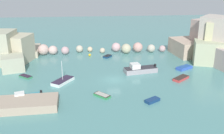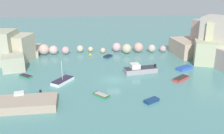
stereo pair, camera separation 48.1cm
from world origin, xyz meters
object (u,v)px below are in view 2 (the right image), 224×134
(moored_boat_2, at_px, (152,100))
(moored_boat_5, at_px, (63,81))
(moored_boat_7, at_px, (26,76))
(moored_boat_0, at_px, (108,56))
(channel_buoy, at_px, (90,55))
(moored_boat_6, at_px, (184,68))
(moored_boat_1, at_px, (181,79))
(moored_boat_3, at_px, (24,97))
(stone_dock, at_px, (27,104))
(moored_boat_8, at_px, (101,95))
(moored_boat_4, at_px, (140,69))

(moored_boat_2, height_order, moored_boat_5, moored_boat_5)
(moored_boat_7, bearing_deg, moored_boat_0, -106.83)
(channel_buoy, xyz_separation_m, moored_boat_6, (20.00, -10.99, -0.01))
(moored_boat_1, relative_size, moored_boat_2, 1.38)
(moored_boat_3, bearing_deg, moored_boat_0, -139.81)
(moored_boat_6, bearing_deg, stone_dock, 175.22)
(moored_boat_7, bearing_deg, moored_boat_5, -164.89)
(stone_dock, distance_m, moored_boat_8, 11.67)
(moored_boat_0, relative_size, moored_boat_4, 0.36)
(moored_boat_4, height_order, moored_boat_6, moored_boat_4)
(stone_dock, xyz_separation_m, moored_boat_4, (19.57, 13.27, 0.06))
(stone_dock, distance_m, moored_boat_3, 2.53)
(stone_dock, xyz_separation_m, moored_boat_5, (4.35, 9.28, -0.31))
(channel_buoy, relative_size, moored_boat_0, 0.24)
(moored_boat_3, bearing_deg, stone_dock, 97.80)
(moored_boat_2, relative_size, moored_boat_7, 0.96)
(moored_boat_5, relative_size, moored_boat_7, 1.77)
(moored_boat_2, bearing_deg, moored_boat_3, -37.91)
(moored_boat_0, height_order, moored_boat_3, moored_boat_3)
(moored_boat_3, xyz_separation_m, moored_boat_7, (-2.12, 10.17, -0.34))
(stone_dock, height_order, moored_boat_5, moored_boat_5)
(stone_dock, height_order, moored_boat_8, stone_dock)
(moored_boat_4, distance_m, moored_boat_7, 22.72)
(channel_buoy, height_order, moored_boat_7, channel_buoy)
(stone_dock, height_order, channel_buoy, stone_dock)
(moored_boat_2, xyz_separation_m, moored_boat_8, (-7.84, 2.51, -0.01))
(stone_dock, distance_m, moored_boat_1, 28.17)
(channel_buoy, relative_size, moored_boat_8, 0.21)
(channel_buoy, xyz_separation_m, moored_boat_3, (-10.45, -23.16, 0.24))
(moored_boat_8, bearing_deg, moored_boat_2, -153.02)
(moored_boat_3, bearing_deg, moored_boat_2, 158.44)
(moored_boat_2, relative_size, moored_boat_8, 0.92)
(moored_boat_1, distance_m, moored_boat_5, 22.41)
(moored_boat_6, bearing_deg, moored_boat_2, -156.90)
(moored_boat_5, distance_m, moored_boat_6, 25.62)
(moored_boat_0, xyz_separation_m, moored_boat_4, (5.83, -10.96, 0.47))
(moored_boat_5, height_order, moored_boat_7, moored_boat_5)
(moored_boat_3, bearing_deg, moored_boat_1, 177.30)
(moored_boat_6, bearing_deg, moored_boat_4, 156.07)
(moored_boat_5, xyz_separation_m, moored_boat_7, (-7.49, 3.21, -0.12))
(moored_boat_2, height_order, moored_boat_7, moored_boat_2)
(moored_boat_5, bearing_deg, moored_boat_0, 1.34)
(moored_boat_0, relative_size, moored_boat_3, 0.45)
(moored_boat_2, distance_m, moored_boat_8, 8.23)
(stone_dock, distance_m, moored_boat_7, 12.89)
(moored_boat_2, xyz_separation_m, moored_boat_5, (-14.81, 8.97, 0.09))
(moored_boat_6, height_order, moored_boat_7, moored_boat_6)
(stone_dock, distance_m, moored_boat_6, 32.81)
(stone_dock, distance_m, channel_buoy, 27.17)
(stone_dock, distance_m, moored_boat_5, 10.25)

